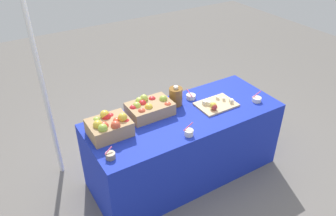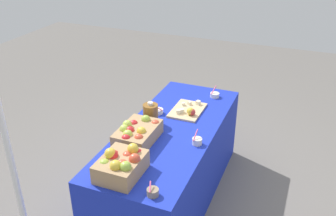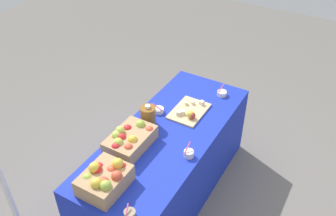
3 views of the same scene
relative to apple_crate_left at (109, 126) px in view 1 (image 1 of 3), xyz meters
The scene contains 11 objects.
ground_plane 1.10m from the apple_crate_left, ahead, with size 10.00×10.00×0.00m, color slate.
table 0.86m from the apple_crate_left, ahead, with size 1.90×0.76×0.74m, color #192DB7.
apple_crate_left is the anchor object (origin of this frame).
apple_crate_middle 0.45m from the apple_crate_left, 12.11° to the left, with size 0.41×0.27×0.18m.
cutting_board_front 1.07m from the apple_crate_left, ahead, with size 0.38×0.27×0.09m.
sample_bowl_near 0.69m from the apple_crate_left, 32.70° to the right, with size 0.10×0.08×0.11m.
sample_bowl_mid 0.32m from the apple_crate_left, 112.57° to the right, with size 0.08×0.08×0.09m.
sample_bowl_far 0.95m from the apple_crate_left, ahead, with size 0.10×0.10×0.10m.
sample_bowl_extra 1.50m from the apple_crate_left, ahead, with size 0.10×0.09×0.11m.
cider_jug 0.76m from the apple_crate_left, ahead, with size 0.13×0.13×0.20m.
tent_pole 0.76m from the apple_crate_left, 120.94° to the left, with size 0.04×0.04×2.17m, color white.
Camera 1 is at (-1.50, -2.15, 2.49)m, focal length 35.44 mm.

